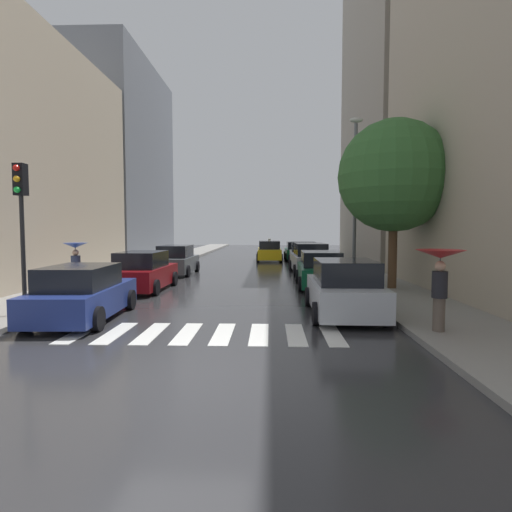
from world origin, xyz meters
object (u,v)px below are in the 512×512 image
at_px(parked_car_right_third, 310,259).
at_px(taxi_midroad, 269,251).
at_px(street_tree_right, 394,176).
at_px(traffic_light_left_corner, 21,205).
at_px(parked_car_left_second, 143,272).
at_px(pedestrian_near_tree, 76,257).
at_px(parked_car_right_fifth, 297,251).
at_px(lamp_post_right, 355,189).
at_px(parked_car_left_third, 176,261).
at_px(parked_car_left_nearest, 82,294).
at_px(parked_car_right_second, 320,270).
at_px(parked_car_right_fourth, 303,254).
at_px(pedestrian_foreground, 440,269).
at_px(parked_car_right_nearest, 344,289).

distance_m(parked_car_right_third, taxi_midroad, 9.77).
distance_m(street_tree_right, traffic_light_left_corner, 13.56).
bearing_deg(parked_car_left_second, pedestrian_near_tree, 116.25).
relative_size(parked_car_right_fifth, traffic_light_left_corner, 1.05).
height_order(street_tree_right, lamp_post_right, lamp_post_right).
relative_size(parked_car_left_second, parked_car_left_third, 1.04).
bearing_deg(parked_car_right_third, parked_car_left_second, 131.36).
relative_size(parked_car_left_third, lamp_post_right, 0.57).
xyz_separation_m(parked_car_left_nearest, street_tree_right, (10.45, 5.82, 4.03)).
xyz_separation_m(taxi_midroad, street_tree_right, (5.15, -16.62, 4.00)).
xyz_separation_m(parked_car_left_nearest, parked_car_right_second, (7.61, 6.95, 0.02)).
bearing_deg(lamp_post_right, parked_car_right_third, 108.15).
bearing_deg(parked_car_right_fifth, taxi_midroad, 113.67).
distance_m(parked_car_right_fourth, street_tree_right, 13.33).
bearing_deg(parked_car_left_third, pedestrian_near_tree, 162.63).
bearing_deg(parked_car_left_nearest, pedestrian_foreground, -102.22).
bearing_deg(parked_car_right_fifth, parked_car_right_nearest, 179.53).
bearing_deg(parked_car_right_nearest, taxi_midroad, 6.87).
height_order(taxi_midroad, pedestrian_foreground, pedestrian_foreground).
xyz_separation_m(parked_car_left_third, parked_car_right_fifth, (7.57, 11.45, -0.06)).
distance_m(taxi_midroad, pedestrian_foreground, 24.45).
relative_size(parked_car_right_second, lamp_post_right, 0.60).
bearing_deg(pedestrian_near_tree, street_tree_right, -15.20).
xyz_separation_m(parked_car_left_second, pedestrian_foreground, (9.43, -7.41, 0.87)).
height_order(parked_car_right_nearest, parked_car_right_fourth, parked_car_right_fourth).
height_order(pedestrian_near_tree, lamp_post_right, lamp_post_right).
height_order(pedestrian_foreground, traffic_light_left_corner, traffic_light_left_corner).
bearing_deg(taxi_midroad, parked_car_right_third, -166.76).
bearing_deg(pedestrian_foreground, parked_car_right_fourth, 45.92).
distance_m(parked_car_right_second, lamp_post_right, 4.23).
relative_size(parked_car_right_second, pedestrian_foreground, 2.33).
height_order(parked_car_right_second, lamp_post_right, lamp_post_right).
bearing_deg(pedestrian_foreground, parked_car_right_third, 47.79).
relative_size(parked_car_right_third, street_tree_right, 0.70).
distance_m(parked_car_right_third, lamp_post_right, 6.33).
height_order(parked_car_left_third, parked_car_right_second, parked_car_left_third).
relative_size(parked_car_right_fifth, lamp_post_right, 0.60).
distance_m(parked_car_right_second, traffic_light_left_corner, 11.90).
bearing_deg(parked_car_left_nearest, parked_car_right_second, -49.99).
xyz_separation_m(parked_car_left_third, parked_car_right_fourth, (7.72, 6.23, 0.01)).
height_order(parked_car_left_third, parked_car_right_third, parked_car_right_third).
relative_size(parked_car_right_fourth, parked_car_right_fifth, 1.03).
xyz_separation_m(parked_car_right_third, lamp_post_right, (1.61, -4.91, 3.65)).
xyz_separation_m(parked_car_left_third, street_tree_right, (10.44, -6.20, 3.99)).
xyz_separation_m(parked_car_right_second, parked_car_right_fourth, (0.12, 11.30, 0.03)).
xyz_separation_m(parked_car_right_third, parked_car_right_fifth, (-0.12, 10.50, -0.10)).
distance_m(parked_car_left_second, parked_car_right_fifth, 19.25).
bearing_deg(lamp_post_right, traffic_light_left_corner, -143.70).
height_order(taxi_midroad, traffic_light_left_corner, traffic_light_left_corner).
relative_size(parked_car_left_second, parked_car_right_nearest, 1.03).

